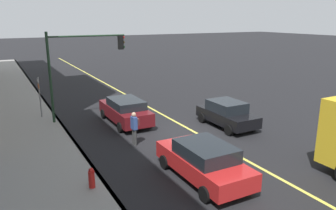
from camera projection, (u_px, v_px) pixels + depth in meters
ground at (193, 132)px, 18.92m from camera, size 200.00×200.00×0.00m
sidewalk_slab at (40, 159)px, 15.08m from camera, size 80.00×3.91×0.15m
curb_edge at (81, 151)px, 15.94m from camera, size 80.00×0.16×0.15m
lane_stripe_center at (193, 131)px, 18.92m from camera, size 80.00×0.16×0.01m
car_black at (227, 114)px, 19.67m from camera, size 3.99×1.98×1.53m
car_maroon at (125, 110)px, 20.27m from camera, size 4.69×2.01×1.54m
car_red at (204, 161)px, 13.21m from camera, size 4.64×2.08×1.53m
pedestrian_with_backpack at (134, 126)px, 16.71m from camera, size 0.41×0.37×1.74m
traffic_light_mast at (81, 59)px, 20.07m from camera, size 0.28×4.82×5.54m
street_sign_post at (40, 95)px, 20.86m from camera, size 0.60×0.08×2.72m
fire_hydrant at (92, 180)px, 12.34m from camera, size 0.24×0.24×0.94m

